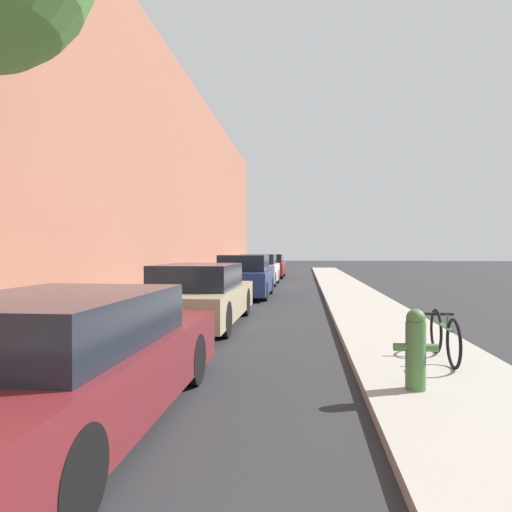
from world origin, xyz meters
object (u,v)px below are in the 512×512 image
at_px(parked_car_champagne, 200,296).
at_px(bicycle, 444,336).
at_px(parked_car_red, 270,266).
at_px(parked_car_navy, 245,277).
at_px(fire_hydrant, 416,348).
at_px(parked_car_maroon, 66,364).
at_px(parked_car_white, 259,270).

relative_size(parked_car_champagne, bicycle, 2.98).
relative_size(parked_car_champagne, parked_car_red, 1.07).
relative_size(parked_car_navy, fire_hydrant, 4.58).
relative_size(parked_car_red, fire_hydrant, 5.04).
bearing_deg(parked_car_navy, parked_car_maroon, -90.26).
bearing_deg(parked_car_white, bicycle, -74.93).
bearing_deg(bicycle, parked_car_white, 107.62).
bearing_deg(parked_car_maroon, parked_car_red, 89.94).
height_order(parked_car_champagne, parked_car_navy, parked_car_navy).
bearing_deg(parked_car_navy, parked_car_champagne, -91.77).
distance_m(parked_car_champagne, parked_car_red, 17.48).
bearing_deg(bicycle, parked_car_red, 103.33).
bearing_deg(parked_car_white, parked_car_champagne, -90.55).
relative_size(parked_car_navy, bicycle, 2.53).
bearing_deg(parked_car_maroon, parked_car_white, 90.06).
height_order(parked_car_champagne, fire_hydrant, parked_car_champagne).
height_order(parked_car_maroon, parked_car_white, parked_car_white).
bearing_deg(parked_car_maroon, bicycle, 32.36).
height_order(parked_car_maroon, fire_hydrant, parked_car_maroon).
distance_m(parked_car_champagne, fire_hydrant, 5.74).
bearing_deg(bicycle, fire_hydrant, -114.20).
height_order(parked_car_navy, parked_car_red, parked_car_navy).
height_order(parked_car_white, parked_car_red, parked_car_white).
bearing_deg(parked_car_maroon, parked_car_champagne, 91.31).
bearing_deg(parked_car_red, fire_hydrant, -81.62).
distance_m(parked_car_maroon, parked_car_navy, 11.71).
xyz_separation_m(parked_car_maroon, fire_hydrant, (3.28, 1.14, -0.03)).
bearing_deg(parked_car_white, parked_car_maroon, -89.94).
bearing_deg(parked_car_white, parked_car_navy, -89.26).
relative_size(parked_car_maroon, parked_car_champagne, 0.99).
bearing_deg(fire_hydrant, parked_car_white, 101.50).
height_order(parked_car_champagne, bicycle, parked_car_champagne).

